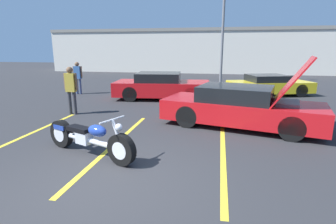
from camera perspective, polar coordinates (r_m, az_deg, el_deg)
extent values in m
plane|color=#2D2D30|center=(5.01, -14.21, -15.23)|extent=(80.00, 80.00, 0.00)
cube|color=yellow|center=(8.32, -29.19, -4.81)|extent=(0.12, 5.26, 0.01)
cube|color=yellow|center=(6.91, -11.49, -6.81)|extent=(0.12, 5.26, 0.01)
cube|color=yellow|center=(6.42, 11.88, -8.43)|extent=(0.12, 5.26, 0.01)
cube|color=beige|center=(28.46, 7.26, 13.07)|extent=(32.00, 4.00, 4.40)
cube|color=gray|center=(28.52, 7.39, 17.19)|extent=(32.00, 4.20, 0.30)
cylinder|color=slate|center=(19.35, 11.87, 17.71)|extent=(0.18, 0.18, 7.76)
cylinder|color=black|center=(5.57, -10.09, -8.10)|extent=(0.69, 0.40, 0.68)
cylinder|color=black|center=(7.01, -22.16, -4.38)|extent=(0.69, 0.40, 0.68)
cylinder|color=silver|center=(5.57, -10.09, -8.10)|extent=(0.41, 0.30, 0.37)
cylinder|color=silver|center=(7.01, -22.16, -4.38)|extent=(0.41, 0.30, 0.37)
cylinder|color=silver|center=(6.25, -16.85, -5.91)|extent=(1.61, 0.73, 0.12)
cube|color=silver|center=(6.34, -17.75, -5.30)|extent=(0.42, 0.36, 0.28)
ellipsoid|color=navy|center=(5.95, -15.15, -3.94)|extent=(0.57, 0.44, 0.26)
cube|color=black|center=(6.40, -18.72, -3.51)|extent=(0.69, 0.48, 0.10)
cube|color=navy|center=(6.92, -22.05, -2.98)|extent=(0.43, 0.34, 0.10)
cylinder|color=silver|center=(5.53, -10.99, -4.75)|extent=(0.31, 0.18, 0.63)
cylinder|color=silver|center=(5.53, -12.02, -1.64)|extent=(0.29, 0.66, 0.04)
sphere|color=silver|center=(5.45, -10.68, -3.31)|extent=(0.16, 0.16, 0.16)
cylinder|color=silver|center=(6.66, -18.61, -5.38)|extent=(1.23, 0.56, 0.09)
cube|color=red|center=(8.46, 15.51, 0.23)|extent=(5.06, 2.90, 0.62)
cube|color=black|center=(8.38, 14.46, 3.95)|extent=(2.47, 2.09, 0.45)
cylinder|color=black|center=(7.63, 25.38, -3.25)|extent=(0.72, 0.38, 0.69)
cylinder|color=black|center=(9.16, 25.44, -0.62)|extent=(0.72, 0.38, 0.69)
cylinder|color=black|center=(8.12, 4.17, -0.98)|extent=(0.72, 0.38, 0.69)
cylinder|color=black|center=(9.57, 7.56, 1.16)|extent=(0.72, 0.38, 0.69)
cube|color=red|center=(8.19, 25.40, 6.08)|extent=(1.36, 1.84, 1.39)
cube|color=#4C4C51|center=(8.30, 24.56, 1.17)|extent=(0.82, 1.10, 0.28)
cube|color=yellow|center=(14.86, 21.18, 5.19)|extent=(4.51, 2.97, 0.55)
cube|color=black|center=(14.73, 20.75, 6.91)|extent=(2.27, 2.09, 0.34)
cylinder|color=black|center=(14.89, 26.92, 4.16)|extent=(0.69, 0.41, 0.66)
cylinder|color=black|center=(16.18, 23.93, 5.10)|extent=(0.69, 0.41, 0.66)
cylinder|color=black|center=(13.63, 17.84, 4.24)|extent=(0.69, 0.41, 0.66)
cylinder|color=black|center=(15.02, 15.40, 5.21)|extent=(0.69, 0.41, 0.66)
cube|color=red|center=(12.80, -1.22, 5.20)|extent=(4.71, 2.37, 0.66)
cube|color=black|center=(12.75, -2.05, 7.61)|extent=(2.20, 1.93, 0.42)
cylinder|color=black|center=(11.89, 5.07, 3.66)|extent=(0.71, 0.29, 0.70)
cylinder|color=black|center=(13.59, 5.14, 4.89)|extent=(0.71, 0.29, 0.70)
cylinder|color=black|center=(12.24, -8.27, 3.85)|extent=(0.71, 0.29, 0.70)
cylinder|color=black|center=(13.89, -6.61, 5.05)|extent=(0.71, 0.29, 0.70)
cylinder|color=#38476B|center=(15.06, -19.21, 5.30)|extent=(0.12, 0.12, 0.83)
cylinder|color=#38476B|center=(14.96, -18.54, 5.30)|extent=(0.12, 0.12, 0.83)
cube|color=#335B93|center=(14.93, -19.09, 8.13)|extent=(0.36, 0.20, 0.66)
cylinder|color=brown|center=(15.04, -19.84, 8.24)|extent=(0.08, 0.08, 0.59)
cylinder|color=brown|center=(14.82, -18.36, 8.28)|extent=(0.08, 0.08, 0.59)
sphere|color=brown|center=(14.90, -19.22, 9.82)|extent=(0.23, 0.23, 0.23)
cylinder|color=#333338|center=(10.41, -20.56, 1.87)|extent=(0.12, 0.12, 0.85)
cylinder|color=#333338|center=(10.31, -19.62, 1.84)|extent=(0.12, 0.12, 0.85)
cube|color=#B29933|center=(10.25, -20.44, 6.04)|extent=(0.36, 0.20, 0.67)
cylinder|color=brown|center=(10.36, -21.50, 6.21)|extent=(0.08, 0.08, 0.61)
cylinder|color=brown|center=(10.13, -19.38, 6.24)|extent=(0.08, 0.08, 0.61)
sphere|color=brown|center=(10.20, -20.65, 8.56)|extent=(0.23, 0.23, 0.23)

